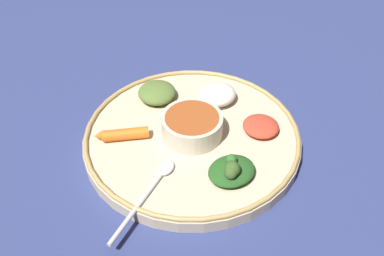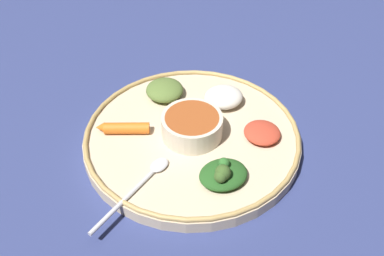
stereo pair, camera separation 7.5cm
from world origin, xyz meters
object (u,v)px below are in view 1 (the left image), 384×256
center_bowl (192,125)px  carrot_near_spoon (122,133)px  greens_pile (232,170)px  spoon (152,186)px

center_bowl → carrot_near_spoon: center_bowl is taller
carrot_near_spoon → greens_pile: bearing=-121.5°
center_bowl → carrot_near_spoon: size_ratio=1.12×
spoon → greens_pile: greens_pile is taller
carrot_near_spoon → center_bowl: bearing=-91.6°
center_bowl → greens_pile: (-0.10, -0.05, -0.01)m
spoon → carrot_near_spoon: size_ratio=1.69×
spoon → carrot_near_spoon: bearing=22.1°
spoon → carrot_near_spoon: carrot_near_spoon is taller
greens_pile → carrot_near_spoon: 0.20m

